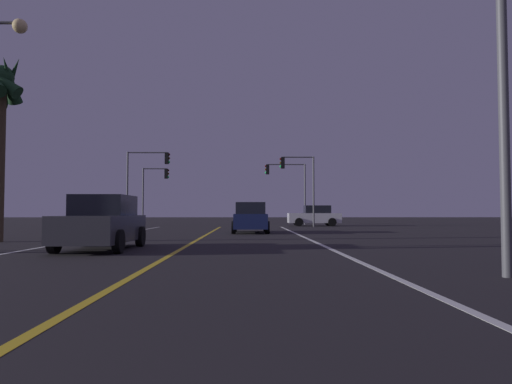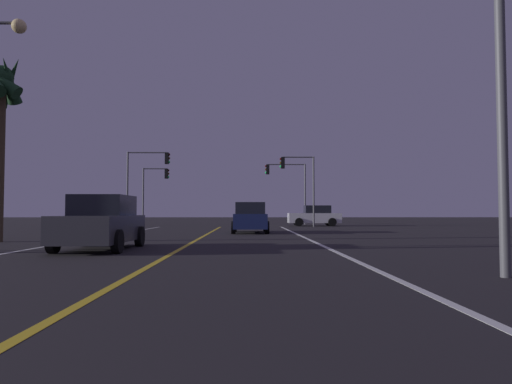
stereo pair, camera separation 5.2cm
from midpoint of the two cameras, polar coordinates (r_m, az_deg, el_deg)
name	(u,v)px [view 1 (the left image)]	position (r m, az deg, el deg)	size (l,w,h in m)	color
lane_edge_right	(330,249)	(15.00, 9.03, -6.90)	(0.16, 42.65, 0.01)	silver
lane_edge_left	(30,249)	(16.27, -26.08, -6.33)	(0.16, 42.65, 0.01)	silver
lane_center_divider	(181,249)	(14.92, -9.27, -6.92)	(0.16, 42.65, 0.01)	gold
car_ahead_far	(250,218)	(26.08, -0.76, -3.22)	(2.02, 4.30, 1.70)	black
car_oncoming	(102,223)	(15.30, -18.47, -3.65)	(2.02, 4.30, 1.70)	black
car_crossing_side	(315,216)	(38.85, 7.20, -2.95)	(4.30, 2.02, 1.70)	black
traffic_light_near_right	(298,175)	(36.88, 5.10, 2.12)	(2.76, 0.36, 5.56)	#4C4C51
traffic_light_near_left	(147,171)	(37.52, -13.26, 2.50)	(3.41, 0.36, 5.90)	#4C4C51
traffic_light_far_right	(286,179)	(42.29, 3.63, 1.58)	(3.72, 0.36, 5.54)	#4C4C51
traffic_light_far_left	(156,183)	(42.94, -12.28, 1.10)	(2.41, 0.36, 5.13)	#4C4C51
street_lamp_right_near	(468,23)	(9.84, 24.46, 18.41)	(2.51, 0.44, 7.17)	#4C4C51
palm_tree_left_mid	(1,94)	(21.27, -28.87, 10.49)	(2.13, 2.06, 7.41)	#473826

